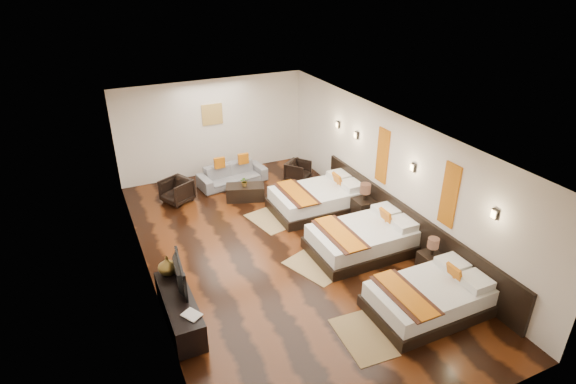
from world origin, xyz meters
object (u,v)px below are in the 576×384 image
figurine (167,265)px  sofa (232,175)px  armchair_left (177,191)px  table_plant (245,181)px  bed_mid (364,238)px  coffee_table (245,192)px  bed_far (319,198)px  tv (175,275)px  nightstand_a (430,261)px  tv_console (180,310)px  nightstand_b (364,207)px  book (187,319)px  bed_near (430,297)px  armchair_right (298,171)px

figurine → sofa: figurine is taller
armchair_left → table_plant: bearing=42.4°
bed_mid → coffee_table: bearing=114.0°
bed_far → figurine: 4.63m
tv → table_plant: (2.62, 3.67, -0.30)m
nightstand_a → tv_console: 5.00m
nightstand_b → figurine: nightstand_b is taller
tv_console → coffee_table: size_ratio=1.80×
nightstand_a → tv_console: size_ratio=0.46×
book → tv: bearing=86.8°
bed_mid → nightstand_a: 1.48m
tv → sofa: (2.63, 4.74, -0.55)m
book → bed_near: bearing=-13.2°
book → coffee_table: 5.32m
tv → armchair_left: tv is taller
book → figurine: bearing=90.0°
tv_console → coffee_table: tv_console is taller
bed_near → tv: 4.58m
book → nightstand_b: bearing=25.3°
book → sofa: 6.24m
bed_near → bed_mid: bearing=89.9°
coffee_table → figurine: bearing=-129.9°
bed_far → armchair_right: size_ratio=3.74×
bed_near → nightstand_a: size_ratio=2.62×
nightstand_b → armchair_right: (-0.46, 2.73, -0.05)m
nightstand_a → coffee_table: nightstand_a is taller
bed_mid → figurine: 4.23m
bed_mid → table_plant: size_ratio=9.02×
bed_mid → sofa: bed_mid is taller
nightstand_a → figurine: size_ratio=2.25×
nightstand_b → book: bearing=-154.7°
bed_far → nightstand_a: bearing=-77.5°
bed_near → tv_console: bed_near is taller
sofa → armchair_left: armchair_left is taller
bed_mid → bed_far: bearing=90.0°
armchair_left → bed_mid: bearing=11.6°
book → armchair_left: (1.00, 5.20, -0.25)m
figurine → coffee_table: size_ratio=0.37×
nightstand_a → figurine: 5.18m
table_plant → figurine: bearing=-129.9°
bed_mid → armchair_left: (-3.19, 4.02, 0.01)m
nightstand_a → bed_far: bearing=102.5°
bed_near → tv: tv is taller
nightstand_b → book: 5.48m
sofa → armchair_right: 1.89m
tv_console → armchair_right: armchair_right is taller
bed_far → coffee_table: 2.01m
tv → book: tv is taller
bed_far → armchair_left: 3.74m
bed_far → nightstand_b: 1.18m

